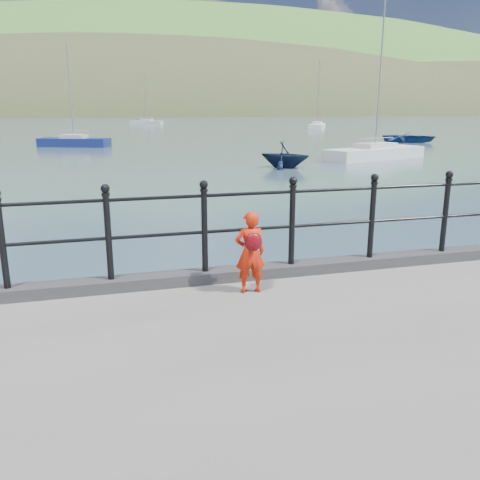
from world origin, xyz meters
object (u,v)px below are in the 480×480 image
object	(u,v)px
launch_blue	(409,137)
launch_navy	(285,155)
railing	(249,218)
sailboat_port	(74,143)
child	(250,252)
sailboat_near	(375,154)
sailboat_far	(317,126)
sailboat_deep	(147,123)

from	to	relation	value
launch_blue	launch_navy	xyz separation A→B (m)	(-18.08, -15.82, 0.23)
launch_navy	railing	bearing A→B (deg)	-160.36
railing	sailboat_port	world-z (taller)	sailboat_port
child	sailboat_near	bearing A→B (deg)	-120.20
child	sailboat_far	size ratio (longest dim) A/B	0.10
launch_navy	sailboat_far	xyz separation A→B (m)	(21.96, 45.49, -0.37)
railing	child	bearing A→B (deg)	-105.08
launch_navy	sailboat_far	bearing A→B (deg)	15.50
sailboat_deep	sailboat_far	distance (m)	32.68
railing	sailboat_near	bearing A→B (deg)	56.58
launch_blue	sailboat_near	bearing A→B (deg)	-179.41
launch_navy	sailboat_far	size ratio (longest dim) A/B	0.27
railing	launch_navy	size ratio (longest dim) A/B	6.74
sailboat_far	launch_blue	bearing A→B (deg)	-158.41
sailboat_deep	sailboat_port	xyz separation A→B (m)	(-10.60, -50.20, -0.00)
sailboat_far	child	bearing A→B (deg)	-175.43
railing	child	size ratio (longest dim) A/B	17.66
sailboat_port	sailboat_near	bearing A→B (deg)	-17.47
launch_blue	sailboat_near	size ratio (longest dim) A/B	0.46
sailboat_port	sailboat_deep	bearing A→B (deg)	100.26
sailboat_deep	sailboat_port	bearing A→B (deg)	-75.22
railing	sailboat_port	size ratio (longest dim) A/B	2.18
sailboat_near	launch_blue	bearing A→B (deg)	29.01
launch_navy	sailboat_deep	bearing A→B (deg)	42.07
sailboat_far	sailboat_near	bearing A→B (deg)	-170.13
railing	sailboat_deep	bearing A→B (deg)	85.55
child	sailboat_near	distance (m)	27.86
launch_navy	sailboat_near	world-z (taller)	sailboat_near
child	launch_navy	bearing A→B (deg)	-108.61
child	launch_blue	size ratio (longest dim) A/B	0.22
sailboat_port	sailboat_near	world-z (taller)	sailboat_near
railing	launch_navy	xyz separation A→B (m)	(7.84, 19.76, -1.12)
launch_blue	sailboat_port	world-z (taller)	sailboat_port
sailboat_deep	railing	bearing A→B (deg)	-67.74
sailboat_deep	sailboat_near	distance (m)	66.25
launch_blue	sailboat_port	xyz separation A→B (m)	(-29.64, 2.77, -0.14)
sailboat_deep	sailboat_far	xyz separation A→B (m)	(22.92, -23.30, 0.00)
launch_blue	launch_navy	size ratio (longest dim) A/B	1.73
child	sailboat_deep	size ratio (longest dim) A/B	0.12
sailboat_deep	sailboat_near	world-z (taller)	sailboat_near
sailboat_far	sailboat_near	distance (m)	44.94
railing	sailboat_far	size ratio (longest dim) A/B	1.81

